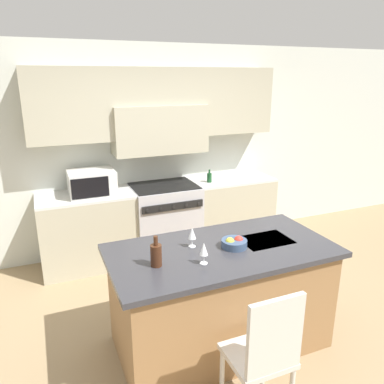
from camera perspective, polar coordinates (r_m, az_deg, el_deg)
The scene contains 12 objects.
ground_plane at distance 3.71m, azimuth 6.04°, elevation -21.05°, with size 10.00×10.00×0.00m, color #997F5B.
back_cabinetry at distance 4.96m, azimuth -5.47°, elevation 8.91°, with size 10.00×0.46×2.70m.
back_counter at distance 5.01m, azimuth -4.24°, elevation -4.20°, with size 3.12×0.62×0.93m.
range_stove at distance 4.99m, azimuth -4.16°, elevation -4.19°, with size 0.85×0.70×0.95m.
microwave at distance 4.63m, azimuth -15.02°, elevation 1.39°, with size 0.54×0.44×0.29m.
kitchen_island at distance 3.38m, azimuth 4.42°, elevation -15.57°, with size 1.89×0.96×0.93m.
island_chair at distance 2.73m, azimuth 11.03°, elevation -22.71°, with size 0.42×0.40×1.01m.
wine_bottle at distance 2.84m, azimuth -5.49°, elevation -9.47°, with size 0.09×0.09×0.24m.
wine_glass_near at distance 2.85m, azimuth 1.81°, elevation -8.77°, with size 0.07×0.07×0.17m.
wine_glass_far at distance 3.12m, azimuth 0.01°, elevation -6.39°, with size 0.07×0.07×0.17m.
fruit_bowl at distance 3.16m, azimuth 6.46°, elevation -7.72°, with size 0.21×0.21×0.09m.
oil_bottle_on_counter at distance 5.01m, azimuth 2.66°, elevation 2.24°, with size 0.06×0.06×0.17m.
Camera 1 is at (-1.45, -2.53, 2.30)m, focal length 35.00 mm.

